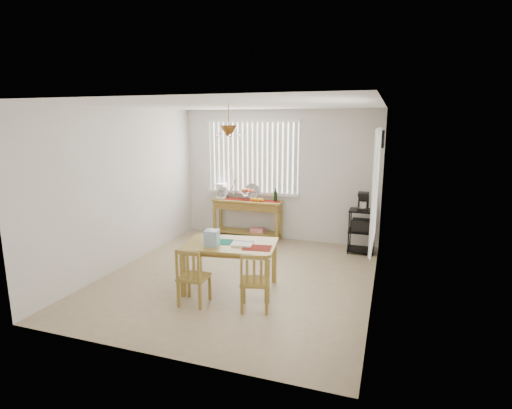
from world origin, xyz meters
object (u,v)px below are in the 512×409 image
at_px(cart_items, 363,202).
at_px(dining_table, 230,249).
at_px(sideboard, 248,210).
at_px(chair_left, 193,277).
at_px(chair_right, 255,282).
at_px(wire_cart, 362,227).

distance_m(cart_items, dining_table, 2.85).
distance_m(sideboard, dining_table, 2.55).
xyz_separation_m(sideboard, cart_items, (2.28, -0.18, 0.35)).
relative_size(chair_left, chair_right, 0.99).
relative_size(sideboard, chair_right, 1.82).
relative_size(wire_cart, dining_table, 0.58).
bearing_deg(wire_cart, chair_right, -111.44).
distance_m(sideboard, wire_cart, 2.29).
distance_m(cart_items, chair_left, 3.54).
xyz_separation_m(sideboard, wire_cart, (2.28, -0.19, -0.12)).
relative_size(sideboard, chair_left, 1.83).
bearing_deg(cart_items, sideboard, 175.57).
bearing_deg(chair_left, cart_items, 56.63).
xyz_separation_m(wire_cart, dining_table, (-1.65, -2.29, 0.12)).
relative_size(wire_cart, cart_items, 2.43).
bearing_deg(sideboard, chair_right, -68.45).
relative_size(cart_items, dining_table, 0.24).
bearing_deg(dining_table, chair_left, -113.95).
bearing_deg(chair_left, dining_table, 66.05).
bearing_deg(wire_cart, sideboard, 175.36).
distance_m(wire_cart, chair_left, 3.49).
bearing_deg(cart_items, wire_cart, -90.00).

